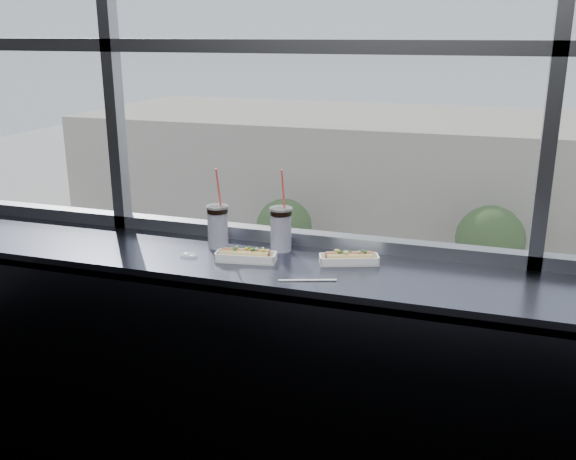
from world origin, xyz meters
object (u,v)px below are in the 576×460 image
(hotdog_tray_left, at_px, (246,255))
(car_near_c, at_px, (447,420))
(soda_cup_left, at_px, (218,224))
(car_near_a, at_px, (60,352))
(tree_center, at_px, (490,240))
(wrapper, at_px, (189,254))
(car_near_b, at_px, (201,374))
(car_far_a, at_px, (286,295))
(hotdog_tray_right, at_px, (349,258))
(loose_straw, at_px, (307,280))
(soda_cup_right, at_px, (281,227))
(pedestrian_a, at_px, (333,264))
(tree_left, at_px, (284,227))
(car_far_b, at_px, (464,319))

(hotdog_tray_left, bearing_deg, car_near_c, 79.15)
(soda_cup_left, xyz_separation_m, car_near_a, (-14.35, 16.17, -11.20))
(car_near_c, height_order, tree_center, tree_center)
(hotdog_tray_left, height_order, wrapper, hotdog_tray_left)
(soda_cup_left, distance_m, car_near_b, 21.28)
(tree_center, bearing_deg, hotdog_tray_left, -92.38)
(car_far_a, xyz_separation_m, tree_center, (9.01, 4.00, 2.42))
(hotdog_tray_right, xyz_separation_m, loose_straw, (-0.11, -0.25, -0.02))
(car_far_a, bearing_deg, wrapper, -156.18)
(soda_cup_right, xyz_separation_m, car_near_b, (-8.55, 16.12, -11.09))
(soda_cup_right, distance_m, pedestrian_a, 31.47)
(loose_straw, distance_m, tree_center, 29.74)
(soda_cup_right, xyz_separation_m, car_far_a, (-7.93, 24.12, -11.13))
(tree_left, bearing_deg, car_near_b, -86.23)
(hotdog_tray_left, height_order, loose_straw, hotdog_tray_left)
(soda_cup_left, bearing_deg, car_far_b, 88.60)
(car_near_c, bearing_deg, car_near_a, 83.89)
(soda_cup_right, height_order, tree_left, soda_cup_right)
(soda_cup_right, relative_size, loose_straw, 1.64)
(hotdog_tray_left, xyz_separation_m, pedestrian_a, (-6.68, 28.86, -10.97))
(car_far_b, distance_m, car_far_a, 8.23)
(loose_straw, distance_m, car_near_c, 19.86)
(car_far_b, bearing_deg, hotdog_tray_left, 171.40)
(hotdog_tray_left, distance_m, soda_cup_right, 0.23)
(loose_straw, distance_m, wrapper, 0.60)
(tree_center, bearing_deg, wrapper, -92.91)
(soda_cup_left, height_order, car_far_a, soda_cup_left)
(car_near_b, height_order, car_far_b, car_near_b)
(car_far_a, bearing_deg, tree_center, -59.53)
(loose_straw, bearing_deg, car_near_a, 112.81)
(soda_cup_left, xyz_separation_m, loose_straw, (0.52, -0.28, -0.11))
(hotdog_tray_left, xyz_separation_m, car_near_a, (-14.54, 16.31, -11.12))
(car_near_c, height_order, tree_left, tree_left)
(soda_cup_left, relative_size, car_far_b, 0.07)
(hotdog_tray_left, relative_size, car_far_a, 0.05)
(soda_cup_right, bearing_deg, pedestrian_a, 103.30)
(wrapper, bearing_deg, car_far_b, 88.44)
(tree_left, bearing_deg, hotdog_tray_right, -71.05)
(wrapper, bearing_deg, hotdog_tray_left, 5.78)
(wrapper, xyz_separation_m, car_near_a, (-14.28, 16.34, -11.10))
(hotdog_tray_right, distance_m, loose_straw, 0.28)
(hotdog_tray_right, distance_m, soda_cup_left, 0.64)
(soda_cup_right, bearing_deg, tree_center, 87.80)
(loose_straw, xyz_separation_m, car_near_a, (-14.87, 16.45, -11.10))
(tree_center, bearing_deg, car_far_b, -101.03)
(car_near_b, relative_size, car_far_b, 1.11)
(hotdog_tray_left, xyz_separation_m, wrapper, (-0.26, -0.03, -0.01))
(hotdog_tray_right, height_order, soda_cup_right, soda_cup_right)
(hotdog_tray_right, xyz_separation_m, soda_cup_left, (-0.63, 0.03, 0.09))
(car_far_b, bearing_deg, tree_left, 59.81)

